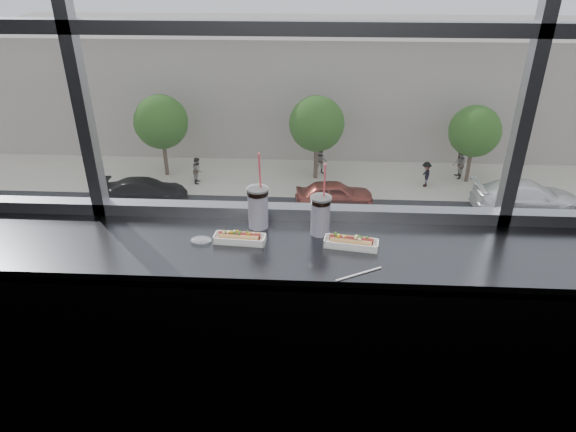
# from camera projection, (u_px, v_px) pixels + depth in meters

# --- Properties ---
(wall_back_lower) EXTENTS (6.00, 0.00, 6.00)m
(wall_back_lower) POSITION_uv_depth(u_px,v_px,m) (297.00, 305.00, 2.83)
(wall_back_lower) COLOR black
(wall_back_lower) RESTS_ON ground
(counter) EXTENTS (6.00, 0.55, 0.06)m
(counter) POSITION_uv_depth(u_px,v_px,m) (295.00, 251.00, 2.34)
(counter) COLOR #4A4C50
(counter) RESTS_ON ground
(counter_fascia) EXTENTS (6.00, 0.04, 1.04)m
(counter_fascia) POSITION_uv_depth(u_px,v_px,m) (292.00, 376.00, 2.36)
(counter_fascia) COLOR #4A4C50
(counter_fascia) RESTS_ON ground
(hotdog_tray_left) EXTENTS (0.24, 0.09, 0.06)m
(hotdog_tray_left) POSITION_uv_depth(u_px,v_px,m) (240.00, 238.00, 2.34)
(hotdog_tray_left) COLOR white
(hotdog_tray_left) RESTS_ON counter
(hotdog_tray_right) EXTENTS (0.25, 0.12, 0.06)m
(hotdog_tray_right) POSITION_uv_depth(u_px,v_px,m) (351.00, 242.00, 2.31)
(hotdog_tray_right) COLOR white
(hotdog_tray_right) RESTS_ON counter
(soda_cup_left) EXTENTS (0.11, 0.11, 0.39)m
(soda_cup_left) POSITION_uv_depth(u_px,v_px,m) (258.00, 205.00, 2.43)
(soda_cup_left) COLOR white
(soda_cup_left) RESTS_ON counter
(soda_cup_right) EXTENTS (0.10, 0.10, 0.36)m
(soda_cup_right) POSITION_uv_depth(u_px,v_px,m) (321.00, 213.00, 2.38)
(soda_cup_right) COLOR white
(soda_cup_right) RESTS_ON counter
(loose_straw) EXTENTS (0.20, 0.11, 0.01)m
(loose_straw) POSITION_uv_depth(u_px,v_px,m) (359.00, 274.00, 2.12)
(loose_straw) COLOR white
(loose_straw) RESTS_ON counter
(wrapper) EXTENTS (0.10, 0.07, 0.02)m
(wrapper) POSITION_uv_depth(u_px,v_px,m) (201.00, 240.00, 2.35)
(wrapper) COLOR silver
(wrapper) RESTS_ON counter
(plaza_ground) EXTENTS (120.00, 120.00, 0.00)m
(plaza_ground) POSITION_uv_depth(u_px,v_px,m) (315.00, 110.00, 46.60)
(plaza_ground) COLOR #BFB7A0
(plaza_ground) RESTS_ON ground
(street_asphalt) EXTENTS (80.00, 10.00, 0.06)m
(street_asphalt) POSITION_uv_depth(u_px,v_px,m) (311.00, 242.00, 25.87)
(street_asphalt) COLOR black
(street_asphalt) RESTS_ON plaza_ground
(far_sidewalk) EXTENTS (80.00, 6.00, 0.04)m
(far_sidewalk) POSITION_uv_depth(u_px,v_px,m) (313.00, 178.00, 32.93)
(far_sidewalk) COLOR #BFB7A0
(far_sidewalk) RESTS_ON plaza_ground
(far_building) EXTENTS (50.00, 14.00, 8.00)m
(far_building) POSITION_uv_depth(u_px,v_px,m) (316.00, 79.00, 39.88)
(far_building) COLOR gray
(far_building) RESTS_ON plaza_ground
(car_near_b) EXTENTS (3.31, 6.89, 2.23)m
(car_near_b) POSITION_uv_depth(u_px,v_px,m) (157.00, 262.00, 22.13)
(car_near_b) COLOR black
(car_near_b) RESTS_ON street_asphalt
(car_near_c) EXTENTS (3.29, 6.98, 2.27)m
(car_near_c) POSITION_uv_depth(u_px,v_px,m) (343.00, 267.00, 21.73)
(car_near_c) COLOR #9F0C00
(car_near_c) RESTS_ON street_asphalt
(car_far_c) EXTENTS (3.25, 7.08, 2.31)m
(car_far_c) POSITION_uv_depth(u_px,v_px,m) (528.00, 192.00, 28.26)
(car_far_c) COLOR white
(car_far_c) RESTS_ON street_asphalt
(car_far_b) EXTENTS (3.20, 6.24, 1.99)m
(car_far_b) POSITION_uv_depth(u_px,v_px,m) (335.00, 190.00, 28.85)
(car_far_b) COLOR #9A3528
(car_far_b) RESTS_ON street_asphalt
(car_far_a) EXTENTS (2.83, 5.73, 1.84)m
(car_far_a) POSITION_uv_depth(u_px,v_px,m) (145.00, 187.00, 29.42)
(car_far_a) COLOR black
(car_far_a) RESTS_ON street_asphalt
(car_near_a) EXTENTS (3.06, 6.98, 2.30)m
(car_near_a) POSITION_uv_depth(u_px,v_px,m) (13.00, 257.00, 22.43)
(car_near_a) COLOR gray
(car_near_a) RESTS_ON street_asphalt
(pedestrian_c) EXTENTS (0.63, 0.84, 1.90)m
(pedestrian_c) POSITION_uv_depth(u_px,v_px,m) (426.00, 172.00, 31.34)
(pedestrian_c) COLOR #66605B
(pedestrian_c) RESTS_ON far_sidewalk
(pedestrian_d) EXTENTS (0.74, 0.98, 2.21)m
(pedestrian_d) POSITION_uv_depth(u_px,v_px,m) (459.00, 162.00, 32.36)
(pedestrian_d) COLOR #66605B
(pedestrian_d) RESTS_ON far_sidewalk
(pedestrian_a) EXTENTS (0.66, 0.88, 1.97)m
(pedestrian_a) POSITION_uv_depth(u_px,v_px,m) (198.00, 168.00, 31.82)
(pedestrian_a) COLOR #66605B
(pedestrian_a) RESTS_ON far_sidewalk
(pedestrian_b) EXTENTS (0.89, 0.67, 2.01)m
(pedestrian_b) POSITION_uv_depth(u_px,v_px,m) (321.00, 159.00, 33.03)
(pedestrian_b) COLOR #66605B
(pedestrian_b) RESTS_ON far_sidewalk
(tree_left) EXTENTS (3.36, 3.36, 5.25)m
(tree_left) POSITION_uv_depth(u_px,v_px,m) (161.00, 122.00, 31.73)
(tree_left) COLOR #47382B
(tree_left) RESTS_ON far_sidewalk
(tree_center) EXTENTS (3.41, 3.41, 5.33)m
(tree_center) POSITION_uv_depth(u_px,v_px,m) (317.00, 124.00, 31.23)
(tree_center) COLOR #47382B
(tree_center) RESTS_ON far_sidewalk
(tree_right) EXTENTS (3.13, 3.13, 4.90)m
(tree_right) POSITION_uv_depth(u_px,v_px,m) (475.00, 131.00, 30.91)
(tree_right) COLOR #47382B
(tree_right) RESTS_ON far_sidewalk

